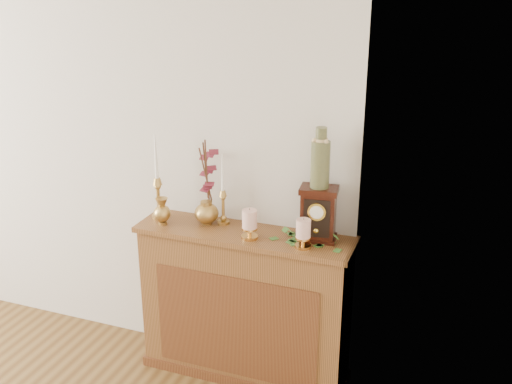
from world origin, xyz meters
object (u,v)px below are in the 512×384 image
at_px(ginger_jar, 209,184).
at_px(mantel_clock, 318,214).
at_px(ceramic_vase, 320,161).
at_px(candlestick_center, 223,202).
at_px(bud_vase, 162,212).
at_px(candlestick_left, 158,191).

xyz_separation_m(ginger_jar, mantel_clock, (0.65, -0.02, -0.08)).
relative_size(ginger_jar, ceramic_vase, 1.59).
xyz_separation_m(candlestick_center, ginger_jar, (-0.09, 0.00, 0.09)).
bearing_deg(ceramic_vase, candlestick_center, 178.27).
bearing_deg(bud_vase, ginger_jar, 29.78).
relative_size(candlestick_center, ginger_jar, 0.81).
relative_size(candlestick_left, ceramic_vase, 1.58).
xyz_separation_m(candlestick_center, mantel_clock, (0.56, -0.02, 0.01)).
xyz_separation_m(ginger_jar, ceramic_vase, (0.65, -0.02, 0.21)).
xyz_separation_m(mantel_clock, ceramic_vase, (-0.00, 0.00, 0.30)).
height_order(bud_vase, ceramic_vase, ceramic_vase).
distance_m(candlestick_center, ginger_jar, 0.13).
bearing_deg(candlestick_left, ginger_jar, 10.87).
height_order(ginger_jar, ceramic_vase, ceramic_vase).
distance_m(candlestick_center, bud_vase, 0.35).
bearing_deg(candlestick_center, candlestick_left, -172.19).
bearing_deg(ginger_jar, mantel_clock, -2.08).
height_order(candlestick_left, ceramic_vase, ceramic_vase).
bearing_deg(bud_vase, mantel_clock, 7.08).
bearing_deg(mantel_clock, bud_vase, -179.71).
height_order(candlestick_left, bud_vase, candlestick_left).
bearing_deg(ceramic_vase, bud_vase, -172.74).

